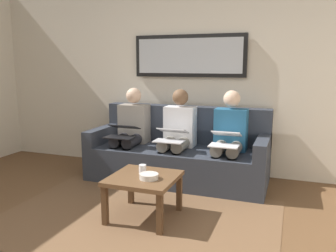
{
  "coord_description": "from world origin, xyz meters",
  "views": [
    {
      "loc": [
        -1.32,
        1.94,
        1.44
      ],
      "look_at": [
        0.0,
        -1.7,
        0.75
      ],
      "focal_mm": 37.01,
      "sensor_mm": 36.0,
      "label": 1
    }
  ],
  "objects_px": {
    "cup": "(143,169)",
    "laptop_white": "(225,139)",
    "couch": "(179,154)",
    "laptop_black": "(122,131)",
    "laptop_silver": "(171,135)",
    "coffee_table": "(144,182)",
    "bowl": "(149,176)",
    "person_left": "(229,136)",
    "framed_mirror": "(189,56)",
    "person_right": "(131,129)",
    "person_middle": "(178,133)"
  },
  "relations": [
    {
      "from": "coffee_table",
      "to": "laptop_white",
      "type": "relative_size",
      "value": 1.74
    },
    {
      "from": "couch",
      "to": "person_middle",
      "type": "height_order",
      "value": "person_middle"
    },
    {
      "from": "laptop_white",
      "to": "person_middle",
      "type": "bearing_deg",
      "value": -20.45
    },
    {
      "from": "bowl",
      "to": "person_left",
      "type": "xyz_separation_m",
      "value": [
        -0.51,
        -1.21,
        0.17
      ]
    },
    {
      "from": "couch",
      "to": "bowl",
      "type": "height_order",
      "value": "couch"
    },
    {
      "from": "laptop_silver",
      "to": "laptop_black",
      "type": "height_order",
      "value": "laptop_black"
    },
    {
      "from": "person_left",
      "to": "person_middle",
      "type": "distance_m",
      "value": 0.64
    },
    {
      "from": "couch",
      "to": "coffee_table",
      "type": "distance_m",
      "value": 1.22
    },
    {
      "from": "couch",
      "to": "person_right",
      "type": "xyz_separation_m",
      "value": [
        0.64,
        0.07,
        0.3
      ]
    },
    {
      "from": "coffee_table",
      "to": "person_right",
      "type": "distance_m",
      "value": 1.36
    },
    {
      "from": "framed_mirror",
      "to": "cup",
      "type": "height_order",
      "value": "framed_mirror"
    },
    {
      "from": "cup",
      "to": "laptop_white",
      "type": "distance_m",
      "value": 1.07
    },
    {
      "from": "coffee_table",
      "to": "person_middle",
      "type": "distance_m",
      "value": 1.18
    },
    {
      "from": "person_right",
      "to": "person_middle",
      "type": "bearing_deg",
      "value": 180.0
    },
    {
      "from": "couch",
      "to": "framed_mirror",
      "type": "relative_size",
      "value": 1.46
    },
    {
      "from": "laptop_black",
      "to": "person_left",
      "type": "bearing_deg",
      "value": -169.26
    },
    {
      "from": "couch",
      "to": "person_left",
      "type": "bearing_deg",
      "value": 173.87
    },
    {
      "from": "person_left",
      "to": "person_right",
      "type": "distance_m",
      "value": 1.28
    },
    {
      "from": "person_left",
      "to": "person_middle",
      "type": "relative_size",
      "value": 1.0
    },
    {
      "from": "cup",
      "to": "coffee_table",
      "type": "bearing_deg",
      "value": 121.52
    },
    {
      "from": "couch",
      "to": "laptop_black",
      "type": "distance_m",
      "value": 0.78
    },
    {
      "from": "framed_mirror",
      "to": "person_left",
      "type": "relative_size",
      "value": 1.32
    },
    {
      "from": "person_middle",
      "to": "laptop_black",
      "type": "bearing_deg",
      "value": 20.78
    },
    {
      "from": "couch",
      "to": "laptop_white",
      "type": "distance_m",
      "value": 0.78
    },
    {
      "from": "coffee_table",
      "to": "laptop_black",
      "type": "height_order",
      "value": "laptop_black"
    },
    {
      "from": "couch",
      "to": "person_middle",
      "type": "bearing_deg",
      "value": 90.0
    },
    {
      "from": "laptop_silver",
      "to": "laptop_black",
      "type": "bearing_deg",
      "value": -0.1
    },
    {
      "from": "coffee_table",
      "to": "person_left",
      "type": "distance_m",
      "value": 1.32
    },
    {
      "from": "coffee_table",
      "to": "person_left",
      "type": "relative_size",
      "value": 0.54
    },
    {
      "from": "couch",
      "to": "person_right",
      "type": "bearing_deg",
      "value": 6.13
    },
    {
      "from": "person_left",
      "to": "person_right",
      "type": "relative_size",
      "value": 1.0
    },
    {
      "from": "laptop_black",
      "to": "cup",
      "type": "bearing_deg",
      "value": 127.55
    },
    {
      "from": "bowl",
      "to": "cup",
      "type": "bearing_deg",
      "value": -45.31
    },
    {
      "from": "cup",
      "to": "person_middle",
      "type": "height_order",
      "value": "person_middle"
    },
    {
      "from": "bowl",
      "to": "person_left",
      "type": "relative_size",
      "value": 0.15
    },
    {
      "from": "cup",
      "to": "person_left",
      "type": "height_order",
      "value": "person_left"
    },
    {
      "from": "coffee_table",
      "to": "person_left",
      "type": "xyz_separation_m",
      "value": [
        -0.59,
        -1.15,
        0.26
      ]
    },
    {
      "from": "coffee_table",
      "to": "bowl",
      "type": "bearing_deg",
      "value": 143.89
    },
    {
      "from": "coffee_table",
      "to": "person_left",
      "type": "height_order",
      "value": "person_left"
    },
    {
      "from": "laptop_white",
      "to": "person_right",
      "type": "distance_m",
      "value": 1.3
    },
    {
      "from": "person_left",
      "to": "person_middle",
      "type": "bearing_deg",
      "value": 0.0
    },
    {
      "from": "laptop_silver",
      "to": "bowl",
      "type": "bearing_deg",
      "value": 97.54
    },
    {
      "from": "person_middle",
      "to": "laptop_silver",
      "type": "xyz_separation_m",
      "value": [
        0.0,
        0.24,
        0.01
      ]
    },
    {
      "from": "laptop_black",
      "to": "person_middle",
      "type": "bearing_deg",
      "value": -159.22
    },
    {
      "from": "coffee_table",
      "to": "laptop_silver",
      "type": "xyz_separation_m",
      "value": [
        0.05,
        -0.9,
        0.27
      ]
    },
    {
      "from": "couch",
      "to": "bowl",
      "type": "relative_size",
      "value": 12.71
    },
    {
      "from": "laptop_silver",
      "to": "laptop_white",
      "type": "bearing_deg",
      "value": -179.52
    },
    {
      "from": "laptop_white",
      "to": "person_right",
      "type": "relative_size",
      "value": 0.31
    },
    {
      "from": "coffee_table",
      "to": "laptop_black",
      "type": "bearing_deg",
      "value": -52.81
    },
    {
      "from": "couch",
      "to": "person_right",
      "type": "height_order",
      "value": "person_right"
    }
  ]
}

